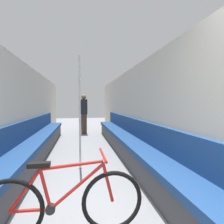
# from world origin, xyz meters

# --- Properties ---
(wall_left) EXTENTS (0.10, 10.83, 2.26)m
(wall_left) POSITION_xyz_m (-1.37, 3.82, 1.13)
(wall_left) COLOR beige
(wall_left) RESTS_ON ground
(wall_right) EXTENTS (0.10, 10.83, 2.26)m
(wall_right) POSITION_xyz_m (1.37, 3.82, 1.13)
(wall_right) COLOR beige
(wall_right) RESTS_ON ground
(bench_seat_row_left) EXTENTS (0.49, 6.63, 0.92)m
(bench_seat_row_left) POSITION_xyz_m (-1.10, 3.71, 0.31)
(bench_seat_row_left) COLOR #3D3D42
(bench_seat_row_left) RESTS_ON ground
(bench_seat_row_right) EXTENTS (0.49, 6.63, 0.92)m
(bench_seat_row_right) POSITION_xyz_m (1.10, 3.71, 0.31)
(bench_seat_row_right) COLOR #3D3D42
(bench_seat_row_right) RESTS_ON ground
(bicycle) EXTENTS (1.59, 0.46, 0.81)m
(bicycle) POSITION_xyz_m (-0.23, 1.15, 0.34)
(bicycle) COLOR black
(bicycle) RESTS_ON ground
(grab_pole_near) EXTENTS (0.08, 0.08, 2.24)m
(grab_pole_near) POSITION_xyz_m (-0.07, 2.95, 1.09)
(grab_pole_near) COLOR gray
(grab_pole_near) RESTS_ON ground
(passenger_standing) EXTENTS (0.30, 0.30, 1.68)m
(passenger_standing) POSITION_xyz_m (0.11, 6.99, 0.87)
(passenger_standing) COLOR #473828
(passenger_standing) RESTS_ON ground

